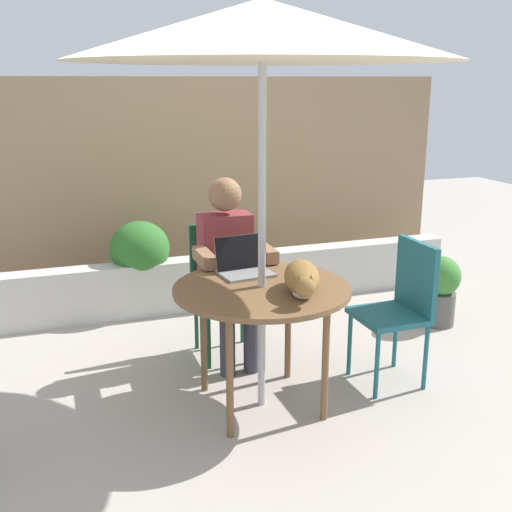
{
  "coord_description": "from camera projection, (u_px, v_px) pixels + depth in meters",
  "views": [
    {
      "loc": [
        -1.12,
        -3.14,
        1.85
      ],
      "look_at": [
        0.0,
        0.1,
        0.88
      ],
      "focal_mm": 43.98,
      "sensor_mm": 36.0,
      "label": 1
    }
  ],
  "objects": [
    {
      "name": "patio_umbrella",
      "position": [
        263.0,
        31.0,
        3.14
      ],
      "size": [
        2.03,
        2.03,
        2.24
      ],
      "color": "#B7B7BC",
      "rests_on": "ground"
    },
    {
      "name": "chair_empty",
      "position": [
        402.0,
        301.0,
        3.87
      ],
      "size": [
        0.41,
        0.41,
        0.9
      ],
      "color": "#1E606B",
      "rests_on": "ground"
    },
    {
      "name": "planter_wall_low",
      "position": [
        193.0,
        284.0,
        5.19
      ],
      "size": [
        4.64,
        0.2,
        0.44
      ],
      "primitive_type": "cube",
      "color": "beige",
      "rests_on": "ground"
    },
    {
      "name": "laptop",
      "position": [
        243.0,
        263.0,
        3.74
      ],
      "size": [
        0.33,
        0.28,
        0.21
      ],
      "color": "gray",
      "rests_on": "patio_table"
    },
    {
      "name": "chair_occupied",
      "position": [
        222.0,
        278.0,
        4.3
      ],
      "size": [
        0.4,
        0.4,
        0.9
      ],
      "color": "#194C2D",
      "rests_on": "ground"
    },
    {
      "name": "potted_plant_by_chair",
      "position": [
        140.0,
        260.0,
        5.08
      ],
      "size": [
        0.48,
        0.48,
        0.76
      ],
      "color": "#33383D",
      "rests_on": "ground"
    },
    {
      "name": "person_seated",
      "position": [
        228.0,
        261.0,
        4.11
      ],
      "size": [
        0.48,
        0.48,
        1.24
      ],
      "color": "maroon",
      "rests_on": "ground"
    },
    {
      "name": "fence_back",
      "position": [
        174.0,
        185.0,
        5.59
      ],
      "size": [
        5.16,
        0.08,
        1.87
      ],
      "primitive_type": "cube",
      "color": "#937756",
      "rests_on": "ground"
    },
    {
      "name": "patio_table",
      "position": [
        262.0,
        297.0,
        3.53
      ],
      "size": [
        1.0,
        1.0,
        0.73
      ],
      "color": "brown",
      "rests_on": "ground"
    },
    {
      "name": "ground_plane",
      "position": [
        262.0,
        404.0,
        3.71
      ],
      "size": [
        14.0,
        14.0,
        0.0
      ],
      "primitive_type": "plane",
      "color": "#ADA399"
    },
    {
      "name": "cat",
      "position": [
        302.0,
        279.0,
        3.37
      ],
      "size": [
        0.32,
        0.62,
        0.17
      ],
      "color": "olive",
      "rests_on": "patio_table"
    },
    {
      "name": "potted_plant_corner",
      "position": [
        440.0,
        288.0,
        4.83
      ],
      "size": [
        0.3,
        0.3,
        0.55
      ],
      "color": "#595654",
      "rests_on": "ground"
    }
  ]
}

